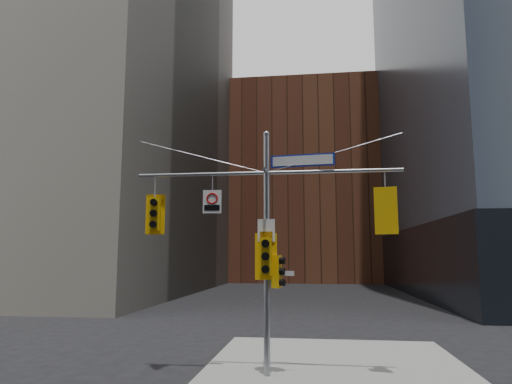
% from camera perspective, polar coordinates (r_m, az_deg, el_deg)
% --- Properties ---
extents(sidewalk_corner, '(8.00, 8.00, 0.15)m').
position_cam_1_polar(sidewalk_corner, '(15.83, 9.93, -20.44)').
color(sidewalk_corner, gray).
rests_on(sidewalk_corner, ground).
extents(brick_midrise, '(26.00, 20.00, 28.00)m').
position_cam_1_polar(brick_midrise, '(70.24, 6.19, 0.64)').
color(brick_midrise, brown).
rests_on(brick_midrise, ground).
extents(signal_assembly, '(8.00, 0.80, 7.30)m').
position_cam_1_polar(signal_assembly, '(13.54, 1.34, -4.19)').
color(signal_assembly, gray).
rests_on(signal_assembly, ground).
extents(traffic_light_west_arm, '(0.59, 0.53, 1.25)m').
position_cam_1_polar(traffic_light_west_arm, '(14.37, -12.58, -2.69)').
color(traffic_light_west_arm, '#ECAD0C').
rests_on(traffic_light_west_arm, ground).
extents(traffic_light_east_arm, '(0.64, 0.57, 1.35)m').
position_cam_1_polar(traffic_light_east_arm, '(13.65, 15.96, -2.30)').
color(traffic_light_east_arm, '#ECAD0C').
rests_on(traffic_light_east_arm, ground).
extents(traffic_light_pole_side, '(0.41, 0.35, 0.94)m').
position_cam_1_polar(traffic_light_pole_side, '(13.49, 2.72, -9.90)').
color(traffic_light_pole_side, '#ECAD0C').
rests_on(traffic_light_pole_side, ground).
extents(traffic_light_pole_front, '(0.64, 0.53, 1.35)m').
position_cam_1_polar(traffic_light_pole_front, '(13.25, 1.23, -8.05)').
color(traffic_light_pole_front, '#ECAD0C').
rests_on(traffic_light_pole_front, ground).
extents(street_sign_blade, '(1.91, 0.26, 0.37)m').
position_cam_1_polar(street_sign_blade, '(13.74, 5.82, 3.94)').
color(street_sign_blade, '#11249C').
rests_on(street_sign_blade, ground).
extents(regulatory_sign_arm, '(0.57, 0.07, 0.71)m').
position_cam_1_polar(regulatory_sign_arm, '(13.87, -5.51, -1.11)').
color(regulatory_sign_arm, silver).
rests_on(regulatory_sign_arm, ground).
extents(regulatory_sign_pole, '(0.51, 0.05, 0.66)m').
position_cam_1_polar(regulatory_sign_pole, '(13.42, 1.29, -4.90)').
color(regulatory_sign_pole, silver).
rests_on(regulatory_sign_pole, ground).
extents(street_blade_ew, '(0.70, 0.04, 0.14)m').
position_cam_1_polar(street_blade_ew, '(13.49, 3.29, -10.12)').
color(street_blade_ew, silver).
rests_on(street_blade_ew, ground).
extents(street_blade_ns, '(0.09, 0.67, 0.13)m').
position_cam_1_polar(street_blade_ns, '(13.99, 1.57, -11.13)').
color(street_blade_ns, '#145926').
rests_on(street_blade_ns, ground).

